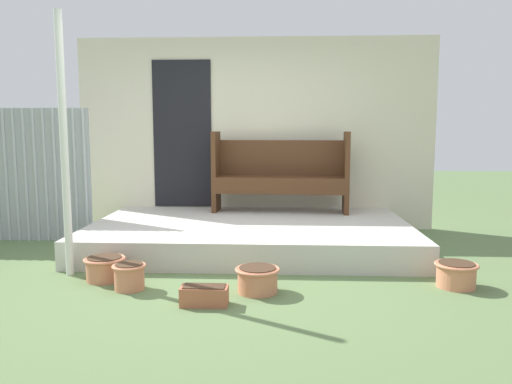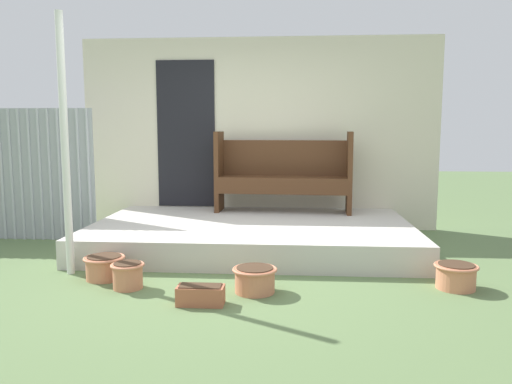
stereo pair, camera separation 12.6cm
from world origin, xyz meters
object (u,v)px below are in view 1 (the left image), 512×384
at_px(flower_pot_middle, 129,275).
at_px(flower_pot_far_right, 456,274).
at_px(flower_pot_right, 257,278).
at_px(flower_pot_left, 105,267).
at_px(planter_box_rect, 204,295).
at_px(support_post, 64,146).
at_px(bench, 280,171).

relative_size(flower_pot_middle, flower_pot_far_right, 0.79).
bearing_deg(flower_pot_right, flower_pot_left, 168.99).
bearing_deg(planter_box_rect, support_post, 151.65).
bearing_deg(flower_pot_left, support_post, 159.33).
distance_m(flower_pot_left, flower_pot_middle, 0.40).
distance_m(bench, flower_pot_middle, 2.82).
xyz_separation_m(support_post, planter_box_rect, (1.40, -0.76, -1.14)).
bearing_deg(support_post, flower_pot_left, -20.67).
xyz_separation_m(flower_pot_right, flower_pot_far_right, (1.73, 0.23, 0.00)).
bearing_deg(flower_pot_far_right, flower_pot_middle, -175.86).
relative_size(flower_pot_left, planter_box_rect, 1.02).
relative_size(support_post, planter_box_rect, 6.56).
bearing_deg(support_post, flower_pot_middle, -29.96).
distance_m(flower_pot_middle, planter_box_rect, 0.79).
xyz_separation_m(flower_pot_middle, flower_pot_right, (1.11, -0.02, -0.01)).
bearing_deg(flower_pot_far_right, flower_pot_left, 179.13).
relative_size(bench, flower_pot_middle, 6.04).
distance_m(flower_pot_far_right, planter_box_rect, 2.20).
height_order(flower_pot_middle, flower_pot_right, flower_pot_middle).
bearing_deg(flower_pot_middle, flower_pot_left, 140.25).
bearing_deg(flower_pot_right, planter_box_rect, -140.37).
distance_m(support_post, bench, 2.85).
relative_size(flower_pot_right, planter_box_rect, 1.03).
xyz_separation_m(bench, flower_pot_left, (-1.60, -2.15, -0.71)).
bearing_deg(support_post, flower_pot_right, -13.18).
distance_m(support_post, flower_pot_far_right, 3.70).
bearing_deg(flower_pot_middle, bench, 61.70).
distance_m(bench, planter_box_rect, 2.92).
height_order(support_post, flower_pot_right, support_post).
distance_m(flower_pot_middle, flower_pot_far_right, 2.84).
relative_size(flower_pot_far_right, planter_box_rect, 1.00).
bearing_deg(bench, flower_pot_left, -123.78).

